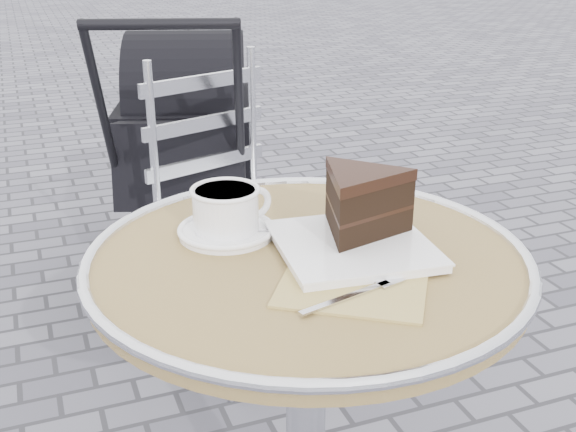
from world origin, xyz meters
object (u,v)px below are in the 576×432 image
object	(u,v)px
cafe_table	(307,342)
cappuccino_set	(227,214)
cake_plate_set	(359,213)
baby_stroller	(188,156)
bistro_chair	(221,176)

from	to	relation	value
cafe_table	cappuccino_set	distance (m)	0.26
cafe_table	cake_plate_set	distance (m)	0.24
cappuccino_set	baby_stroller	size ratio (longest dim) A/B	0.18
cake_plate_set	bistro_chair	size ratio (longest dim) A/B	0.43
baby_stroller	cappuccino_set	bearing A→B (deg)	-82.16
cafe_table	bistro_chair	size ratio (longest dim) A/B	0.84
cappuccino_set	bistro_chair	distance (m)	0.86
cappuccino_set	cake_plate_set	world-z (taller)	cake_plate_set
cafe_table	cake_plate_set	world-z (taller)	cake_plate_set
cake_plate_set	bistro_chair	world-z (taller)	bistro_chair
bistro_chair	baby_stroller	distance (m)	0.53
cafe_table	baby_stroller	world-z (taller)	baby_stroller
cappuccino_set	bistro_chair	size ratio (longest dim) A/B	0.21
cafe_table	baby_stroller	size ratio (longest dim) A/B	0.71
cafe_table	baby_stroller	xyz separation A→B (m)	(0.13, 1.44, -0.12)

